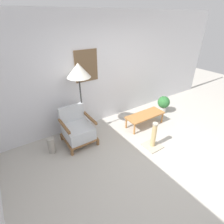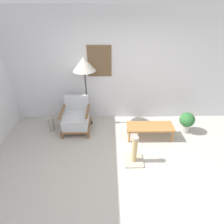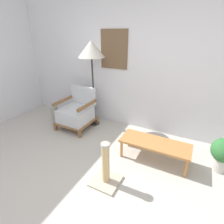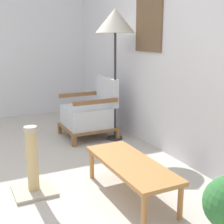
# 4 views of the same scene
# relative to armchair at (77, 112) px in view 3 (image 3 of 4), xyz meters

# --- Properties ---
(ground_plane) EXTENTS (14.00, 14.00, 0.00)m
(ground_plane) POSITION_rel_armchair_xyz_m (1.07, -1.54, -0.33)
(ground_plane) COLOR #B7B2A8
(wall_back) EXTENTS (8.00, 0.09, 2.70)m
(wall_back) POSITION_rel_armchair_xyz_m (1.07, 0.60, 1.02)
(wall_back) COLOR silver
(wall_back) RESTS_ON ground_plane
(armchair) EXTENTS (0.66, 0.67, 0.82)m
(armchair) POSITION_rel_armchair_xyz_m (0.00, 0.00, 0.00)
(armchair) COLOR brown
(armchair) RESTS_ON ground_plane
(floor_lamp) EXTENTS (0.51, 0.51, 1.72)m
(floor_lamp) POSITION_rel_armchair_xyz_m (0.26, 0.27, 1.20)
(floor_lamp) COLOR #2D2D2D
(floor_lamp) RESTS_ON ground_plane
(coffee_table) EXTENTS (1.05, 0.40, 0.32)m
(coffee_table) POSITION_rel_armchair_xyz_m (1.73, -0.32, -0.05)
(coffee_table) COLOR #B2753D
(coffee_table) RESTS_ON ground_plane
(vase) EXTENTS (0.15, 0.15, 0.36)m
(vase) POSITION_rel_armchair_xyz_m (-0.62, -0.01, -0.15)
(vase) COLOR #9E998E
(vase) RESTS_ON ground_plane
(potted_plant) EXTENTS (0.35, 0.35, 0.52)m
(potted_plant) POSITION_rel_armchair_xyz_m (2.65, -0.12, -0.02)
(potted_plant) COLOR beige
(potted_plant) RESTS_ON ground_plane
(scratching_post) EXTENTS (0.37, 0.37, 0.62)m
(scratching_post) POSITION_rel_armchair_xyz_m (1.28, -1.07, -0.13)
(scratching_post) COLOR #B2A893
(scratching_post) RESTS_ON ground_plane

